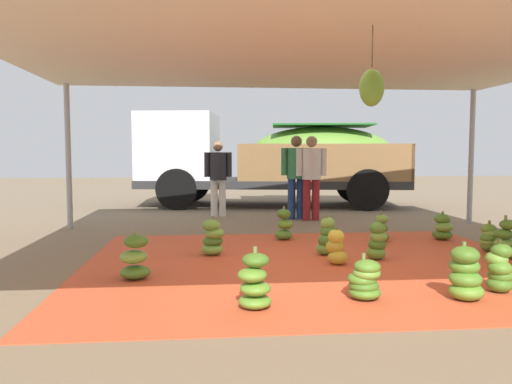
{
  "coord_description": "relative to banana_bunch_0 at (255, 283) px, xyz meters",
  "views": [
    {
      "loc": [
        -1.29,
        -5.92,
        1.36
      ],
      "look_at": [
        -0.51,
        2.23,
        0.73
      ],
      "focal_mm": 34.83,
      "sensor_mm": 36.0,
      "label": 1
    }
  ],
  "objects": [
    {
      "name": "banana_bunch_0",
      "position": [
        0.0,
        0.0,
        0.0
      ],
      "size": [
        0.4,
        0.4,
        0.55
      ],
      "color": "#60932D",
      "rests_on": "tarp_orange"
    },
    {
      "name": "worker_1",
      "position": [
        1.42,
        5.93,
        0.77
      ],
      "size": [
        0.63,
        0.39,
        1.73
      ],
      "color": "navy",
      "rests_on": "ground"
    },
    {
      "name": "worker_0",
      "position": [
        1.7,
        5.73,
        0.77
      ],
      "size": [
        0.63,
        0.38,
        1.72
      ],
      "color": "maroon",
      "rests_on": "ground"
    },
    {
      "name": "banana_bunch_9",
      "position": [
        2.28,
        3.18,
        -0.04
      ],
      "size": [
        0.34,
        0.34,
        0.46
      ],
      "color": "#518428",
      "rests_on": "tarp_orange"
    },
    {
      "name": "banana_bunch_3",
      "position": [
        3.47,
        2.22,
        -0.04
      ],
      "size": [
        0.33,
        0.32,
        0.43
      ],
      "color": "#518428",
      "rests_on": "tarp_orange"
    },
    {
      "name": "banana_bunch_12",
      "position": [
        -1.2,
        1.17,
        -0.01
      ],
      "size": [
        0.42,
        0.41,
        0.53
      ],
      "color": "#477523",
      "rests_on": "tarp_orange"
    },
    {
      "name": "banana_bunch_7",
      "position": [
        3.45,
        1.82,
        0.01
      ],
      "size": [
        0.35,
        0.35,
        0.55
      ],
      "color": "#60932D",
      "rests_on": "tarp_orange"
    },
    {
      "name": "banana_bunch_10",
      "position": [
        -0.34,
        2.35,
        -0.0
      ],
      "size": [
        0.39,
        0.39,
        0.52
      ],
      "color": "#75A83D",
      "rests_on": "tarp_orange"
    },
    {
      "name": "banana_bunch_8",
      "position": [
        1.97,
        0.08,
        0.01
      ],
      "size": [
        0.38,
        0.4,
        0.54
      ],
      "color": "#60932D",
      "rests_on": "tarp_orange"
    },
    {
      "name": "ground_plane",
      "position": [
        0.9,
        4.69,
        -0.24
      ],
      "size": [
        40.0,
        40.0,
        0.0
      ],
      "primitive_type": "plane",
      "color": "#7F6B51"
    },
    {
      "name": "worker_2",
      "position": [
        -0.19,
        6.55,
        0.71
      ],
      "size": [
        0.6,
        0.36,
        1.63
      ],
      "color": "silver",
      "rests_on": "ground"
    },
    {
      "name": "banana_bunch_4",
      "position": [
        1.75,
        1.87,
        -0.0
      ],
      "size": [
        0.35,
        0.35,
        0.52
      ],
      "color": "#60932D",
      "rests_on": "tarp_orange"
    },
    {
      "name": "banana_bunch_1",
      "position": [
        1.05,
        0.19,
        -0.05
      ],
      "size": [
        0.41,
        0.41,
        0.43
      ],
      "color": "#518428",
      "rests_on": "tarp_orange"
    },
    {
      "name": "cargo_truck_main",
      "position": [
        1.14,
        8.65,
        1.04
      ],
      "size": [
        7.02,
        3.16,
        2.4
      ],
      "color": "#2D2D2D",
      "rests_on": "ground"
    },
    {
      "name": "banana_bunch_6",
      "position": [
        1.16,
        1.66,
        -0.03
      ],
      "size": [
        0.36,
        0.38,
        0.46
      ],
      "color": "gold",
      "rests_on": "tarp_orange"
    },
    {
      "name": "banana_bunch_13",
      "position": [
        2.44,
        0.3,
        -0.0
      ],
      "size": [
        0.35,
        0.35,
        0.52
      ],
      "color": "#477523",
      "rests_on": "tarp_orange"
    },
    {
      "name": "tarp_orange",
      "position": [
        0.9,
        1.69,
        -0.23
      ],
      "size": [
        5.64,
        4.66,
        0.01
      ],
      "primitive_type": "cube",
      "color": "#D1512D",
      "rests_on": "ground"
    },
    {
      "name": "banana_bunch_2",
      "position": [
        3.27,
        3.19,
        -0.04
      ],
      "size": [
        0.42,
        0.42,
        0.45
      ],
      "color": "#477523",
      "rests_on": "tarp_orange"
    },
    {
      "name": "tent_canopy",
      "position": [
        0.9,
        1.59,
        2.35
      ],
      "size": [
        8.0,
        7.0,
        2.66
      ],
      "color": "#9EA0A5",
      "rests_on": "ground"
    },
    {
      "name": "banana_bunch_11",
      "position": [
        0.79,
        3.44,
        -0.0
      ],
      "size": [
        0.38,
        0.38,
        0.53
      ],
      "color": "#518428",
      "rests_on": "tarp_orange"
    },
    {
      "name": "banana_bunch_5",
      "position": [
        1.18,
        2.22,
        0.01
      ],
      "size": [
        0.33,
        0.34,
        0.54
      ],
      "color": "#6B9E38",
      "rests_on": "tarp_orange"
    }
  ]
}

